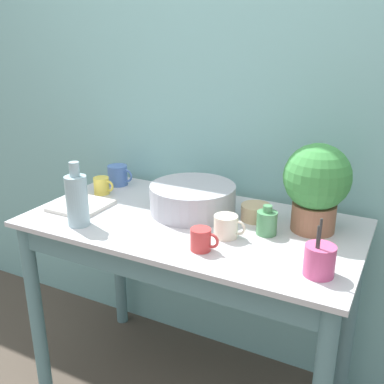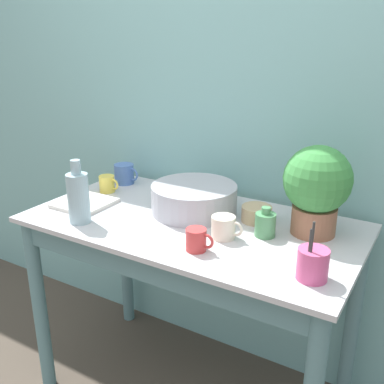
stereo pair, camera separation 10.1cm
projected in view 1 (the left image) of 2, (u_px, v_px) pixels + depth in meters
wall_back at (234, 115)px, 1.98m from camera, size 6.00×0.05×2.40m
counter_table at (189, 262)px, 1.80m from camera, size 1.30×0.69×0.85m
potted_plant at (317, 184)px, 1.62m from camera, size 0.24×0.24×0.33m
bowl_wash_large at (193, 199)px, 1.83m from camera, size 0.35×0.35×0.12m
bottle_tall at (77, 199)px, 1.69m from camera, size 0.08×0.08×0.25m
bottle_short at (267, 222)px, 1.63m from camera, size 0.07×0.07×0.11m
mug_red at (201, 240)px, 1.51m from camera, size 0.10×0.07×0.08m
mug_yellow at (102, 186)px, 2.04m from camera, size 0.10×0.07×0.08m
mug_blue at (118, 175)px, 2.16m from camera, size 0.13×0.09×0.10m
mug_cream at (226, 226)px, 1.61m from camera, size 0.12×0.09×0.08m
bowl_small_tan at (256, 212)px, 1.76m from camera, size 0.12×0.12×0.06m
utensil_cup at (319, 260)px, 1.35m from camera, size 0.09×0.09×0.19m
tray_board at (81, 206)px, 1.89m from camera, size 0.21×0.22×0.02m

